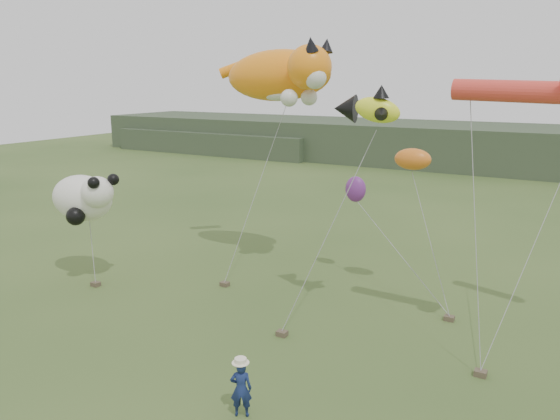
{
  "coord_description": "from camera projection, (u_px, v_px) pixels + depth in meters",
  "views": [
    {
      "loc": [
        8.09,
        -11.18,
        8.24
      ],
      "look_at": [
        0.06,
        3.0,
        4.38
      ],
      "focal_mm": 35.0,
      "sensor_mm": 36.0,
      "label": 1
    }
  ],
  "objects": [
    {
      "name": "ground",
      "position": [
        225.0,
        383.0,
        15.25
      ],
      "size": [
        120.0,
        120.0,
        0.0
      ],
      "primitive_type": "plane",
      "color": "#385123",
      "rests_on": "ground"
    },
    {
      "name": "headland",
      "position": [
        459.0,
        146.0,
        54.13
      ],
      "size": [
        90.0,
        13.0,
        4.0
      ],
      "color": "#2D3D28",
      "rests_on": "ground"
    },
    {
      "name": "festival_attendant",
      "position": [
        241.0,
        389.0,
        13.63
      ],
      "size": [
        0.65,
        0.57,
        1.5
      ],
      "primitive_type": "imported",
      "rotation": [
        0.0,
        0.0,
        3.62
      ],
      "color": "navy",
      "rests_on": "ground"
    },
    {
      "name": "sandbag_anchors",
      "position": [
        291.0,
        314.0,
        19.57
      ],
      "size": [
        15.43,
        4.23,
        0.18
      ],
      "color": "brown",
      "rests_on": "ground"
    },
    {
      "name": "cat_kite",
      "position": [
        285.0,
        75.0,
        22.81
      ],
      "size": [
        6.31,
        3.37,
        2.69
      ],
      "color": "orange",
      "rests_on": "ground"
    },
    {
      "name": "fish_kite",
      "position": [
        365.0,
        109.0,
        17.66
      ],
      "size": [
        2.53,
        1.66,
        1.31
      ],
      "color": "#E8F428",
      "rests_on": "ground"
    },
    {
      "name": "panda_kite",
      "position": [
        84.0,
        198.0,
        22.51
      ],
      "size": [
        3.38,
        2.18,
        2.1
      ],
      "color": "white",
      "rests_on": "ground"
    },
    {
      "name": "misc_kites",
      "position": [
        389.0,
        172.0,
        21.33
      ],
      "size": [
        3.79,
        1.75,
        2.53
      ],
      "color": "orange",
      "rests_on": "ground"
    }
  ]
}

